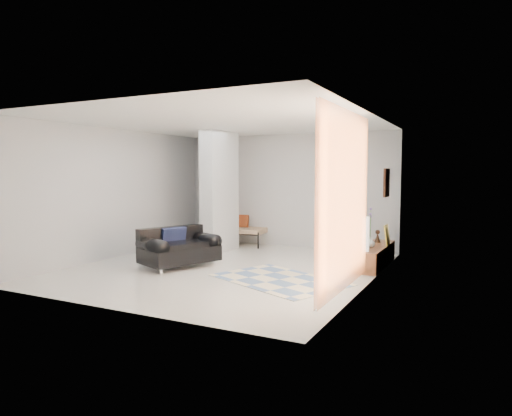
% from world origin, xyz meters
% --- Properties ---
extents(floor, '(6.00, 6.00, 0.00)m').
position_xyz_m(floor, '(0.00, 0.00, 0.00)').
color(floor, silver).
rests_on(floor, ground).
extents(ceiling, '(6.00, 6.00, 0.00)m').
position_xyz_m(ceiling, '(0.00, 0.00, 2.80)').
color(ceiling, white).
rests_on(ceiling, wall_back).
extents(wall_back, '(6.00, 0.00, 6.00)m').
position_xyz_m(wall_back, '(0.00, 3.00, 1.40)').
color(wall_back, '#B3B5B8').
rests_on(wall_back, ground).
extents(wall_front, '(6.00, 0.00, 6.00)m').
position_xyz_m(wall_front, '(0.00, -3.00, 1.40)').
color(wall_front, '#B3B5B8').
rests_on(wall_front, ground).
extents(wall_left, '(0.00, 6.00, 6.00)m').
position_xyz_m(wall_left, '(-2.75, 0.00, 1.40)').
color(wall_left, '#B3B5B8').
rests_on(wall_left, ground).
extents(wall_right, '(0.00, 6.00, 6.00)m').
position_xyz_m(wall_right, '(2.75, 0.00, 1.40)').
color(wall_right, '#B3B5B8').
rests_on(wall_right, ground).
extents(partition_column, '(0.35, 1.20, 2.80)m').
position_xyz_m(partition_column, '(-1.10, 1.60, 1.40)').
color(partition_column, '#B2B7BA').
rests_on(partition_column, floor).
extents(hallway_door, '(0.85, 0.06, 2.04)m').
position_xyz_m(hallway_door, '(-2.10, 2.96, 1.02)').
color(hallway_door, white).
rests_on(hallway_door, floor).
extents(curtain, '(0.00, 2.55, 2.55)m').
position_xyz_m(curtain, '(2.67, -1.15, 1.45)').
color(curtain, orange).
rests_on(curtain, wall_right).
extents(wall_art, '(0.04, 0.45, 0.55)m').
position_xyz_m(wall_art, '(2.72, 1.52, 1.65)').
color(wall_art, '#36190E').
rests_on(wall_art, wall_right).
extents(media_console, '(0.45, 1.87, 0.80)m').
position_xyz_m(media_console, '(2.52, 1.53, 0.20)').
color(media_console, brown).
rests_on(media_console, floor).
extents(loveseat, '(1.34, 1.67, 0.76)m').
position_xyz_m(loveseat, '(-0.95, -0.25, 0.36)').
color(loveseat, silver).
rests_on(loveseat, floor).
extents(daybed, '(1.92, 0.98, 0.77)m').
position_xyz_m(daybed, '(-1.43, 2.62, 0.41)').
color(daybed, black).
rests_on(daybed, floor).
extents(area_rug, '(2.62, 2.24, 0.01)m').
position_xyz_m(area_rug, '(1.32, -0.44, 0.01)').
color(area_rug, beige).
rests_on(area_rug, floor).
extents(cylinder_lamp, '(0.12, 0.12, 0.64)m').
position_xyz_m(cylinder_lamp, '(2.50, 0.81, 0.72)').
color(cylinder_lamp, white).
rests_on(cylinder_lamp, media_console).
extents(bronze_figurine, '(0.13, 0.13, 0.26)m').
position_xyz_m(bronze_figurine, '(2.47, 2.00, 0.53)').
color(bronze_figurine, black).
rests_on(bronze_figurine, media_console).
extents(vase, '(0.21, 0.21, 0.20)m').
position_xyz_m(vase, '(2.47, 1.31, 0.50)').
color(vase, silver).
rests_on(vase, media_console).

